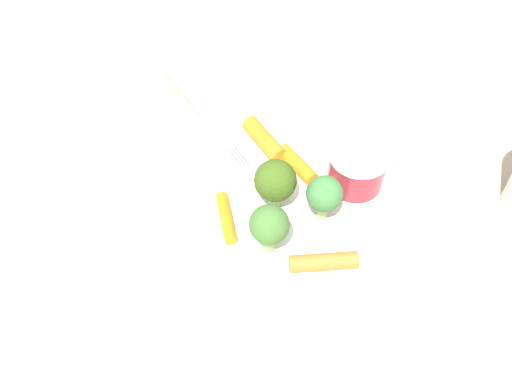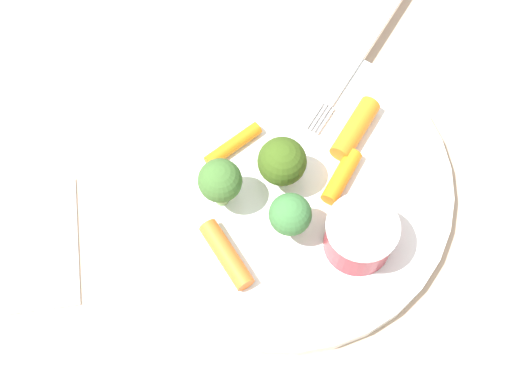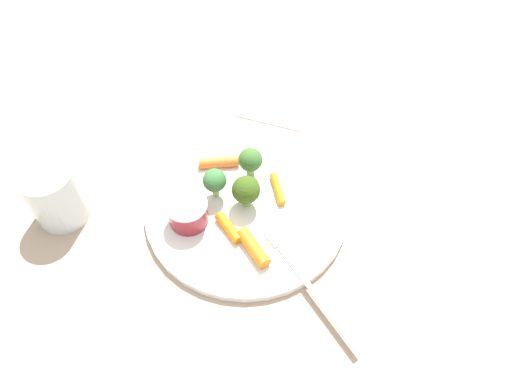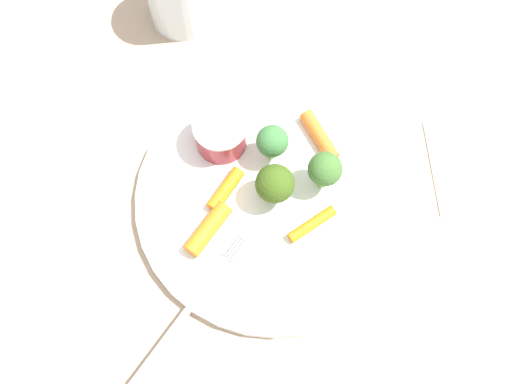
{
  "view_description": "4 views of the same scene",
  "coord_description": "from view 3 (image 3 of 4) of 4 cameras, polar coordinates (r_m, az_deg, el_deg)",
  "views": [
    {
      "loc": [
        -0.24,
        -0.22,
        0.42
      ],
      "look_at": [
        -0.01,
        0.01,
        0.03
      ],
      "focal_mm": 39.72,
      "sensor_mm": 36.0,
      "label": 1
    },
    {
      "loc": [
        0.06,
        -0.24,
        0.52
      ],
      "look_at": [
        -0.01,
        -0.02,
        0.02
      ],
      "focal_mm": 49.96,
      "sensor_mm": 36.0,
      "label": 2
    },
    {
      "loc": [
        0.26,
        0.28,
        0.54
      ],
      "look_at": [
        -0.02,
        -0.0,
        0.02
      ],
      "focal_mm": 33.73,
      "sensor_mm": 36.0,
      "label": 3
    },
    {
      "loc": [
        -0.07,
        0.21,
        0.58
      ],
      "look_at": [
        0.02,
        0.01,
        0.02
      ],
      "focal_mm": 43.44,
      "sensor_mm": 36.0,
      "label": 4
    }
  ],
  "objects": [
    {
      "name": "broccoli_floret_2",
      "position": [
        0.64,
        -4.93,
        1.34
      ],
      "size": [
        0.03,
        0.03,
        0.05
      ],
      "color": "#8CB764",
      "rests_on": "plate"
    },
    {
      "name": "sauce_cup",
      "position": [
        0.63,
        -8.09,
        -2.37
      ],
      "size": [
        0.05,
        0.05,
        0.04
      ],
      "color": "maroon",
      "rests_on": "plate"
    },
    {
      "name": "carrot_stick_0",
      "position": [
        0.6,
        -0.31,
        -6.61
      ],
      "size": [
        0.03,
        0.06,
        0.02
      ],
      "primitive_type": "cylinder",
      "rotation": [
        1.57,
        0.0,
        2.92
      ],
      "color": "orange",
      "rests_on": "plate"
    },
    {
      "name": "fork",
      "position": [
        0.59,
        6.1,
        -10.78
      ],
      "size": [
        0.05,
        0.18,
        0.0
      ],
      "color": "#B6B1B1",
      "rests_on": "plate"
    },
    {
      "name": "ground_plane",
      "position": [
        0.66,
        -1.14,
        -2.02
      ],
      "size": [
        2.4,
        2.4,
        0.0
      ],
      "primitive_type": "plane",
      "color": "tan"
    },
    {
      "name": "carrot_stick_2",
      "position": [
        0.69,
        -4.42,
        3.5
      ],
      "size": [
        0.05,
        0.05,
        0.01
      ],
      "primitive_type": "cylinder",
      "rotation": [
        1.57,
        0.0,
        0.88
      ],
      "color": "orange",
      "rests_on": "plate"
    },
    {
      "name": "carrot_stick_3",
      "position": [
        0.62,
        -3.24,
        -4.24
      ],
      "size": [
        0.02,
        0.05,
        0.01
      ],
      "primitive_type": "cylinder",
      "rotation": [
        1.57,
        0.0,
        2.96
      ],
      "color": "orange",
      "rests_on": "plate"
    },
    {
      "name": "drinking_glass",
      "position": [
        0.67,
        -22.74,
        -0.26
      ],
      "size": [
        0.07,
        0.07,
        0.09
      ],
      "primitive_type": "cylinder",
      "color": "silver",
      "rests_on": "ground_plane"
    },
    {
      "name": "broccoli_floret_1",
      "position": [
        0.66,
        -0.67,
        3.76
      ],
      "size": [
        0.03,
        0.03,
        0.05
      ],
      "color": "#82AD65",
      "rests_on": "plate"
    },
    {
      "name": "plate",
      "position": [
        0.66,
        -1.14,
        -1.72
      ],
      "size": [
        0.28,
        0.28,
        0.01
      ],
      "primitive_type": "cylinder",
      "color": "white",
      "rests_on": "ground_plane"
    },
    {
      "name": "broccoli_floret_0",
      "position": [
        0.63,
        -1.26,
        0.25
      ],
      "size": [
        0.04,
        0.04,
        0.05
      ],
      "color": "#7DAD5B",
      "rests_on": "plate"
    },
    {
      "name": "napkin",
      "position": [
        0.82,
        2.94,
        11.7
      ],
      "size": [
        0.18,
        0.16,
        0.0
      ],
      "primitive_type": "cube",
      "rotation": [
        0.0,
        0.0,
        0.46
      ],
      "color": "white",
      "rests_on": "ground_plane"
    },
    {
      "name": "carrot_stick_1",
      "position": [
        0.66,
        2.58,
        0.36
      ],
      "size": [
        0.04,
        0.05,
        0.01
      ],
      "primitive_type": "cylinder",
      "rotation": [
        1.57,
        0.0,
        2.57
      ],
      "color": "orange",
      "rests_on": "plate"
    }
  ]
}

